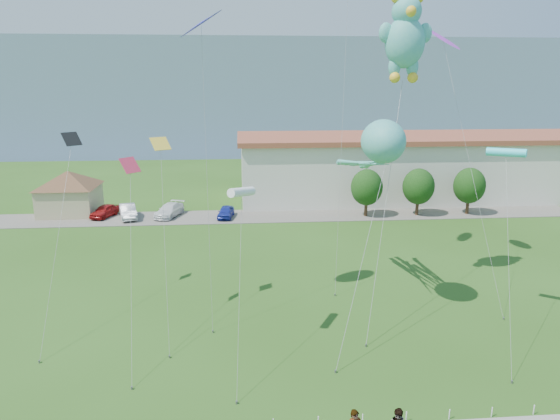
% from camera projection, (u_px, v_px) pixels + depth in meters
% --- Properties ---
extents(ground, '(160.00, 160.00, 0.00)m').
position_uv_depth(ground, '(335.00, 407.00, 23.49)').
color(ground, '#294F16').
rests_on(ground, ground).
extents(parking_strip, '(70.00, 6.00, 0.06)m').
position_uv_depth(parking_strip, '(278.00, 216.00, 57.29)').
color(parking_strip, '#59544C').
rests_on(parking_strip, ground).
extents(hill_ridge, '(160.00, 50.00, 25.00)m').
position_uv_depth(hill_ridge, '(254.00, 92.00, 136.32)').
color(hill_ridge, slate).
rests_on(hill_ridge, ground).
extents(pavilion, '(9.20, 9.20, 5.00)m').
position_uv_depth(pavilion, '(69.00, 188.00, 57.57)').
color(pavilion, tan).
rests_on(pavilion, ground).
extents(warehouse, '(61.00, 15.00, 8.20)m').
position_uv_depth(warehouse, '(465.00, 165.00, 67.01)').
color(warehouse, beige).
rests_on(warehouse, ground).
extents(rope_fence, '(26.05, 0.05, 0.50)m').
position_uv_depth(rope_fence, '(340.00, 420.00, 22.17)').
color(rope_fence, white).
rests_on(rope_fence, ground).
extents(tree_near, '(3.60, 3.60, 5.47)m').
position_uv_depth(tree_near, '(367.00, 187.00, 56.28)').
color(tree_near, '#3F2B19').
rests_on(tree_near, ground).
extents(tree_mid, '(3.60, 3.60, 5.47)m').
position_uv_depth(tree_mid, '(418.00, 187.00, 56.75)').
color(tree_mid, '#3F2B19').
rests_on(tree_mid, ground).
extents(tree_far, '(3.60, 3.60, 5.47)m').
position_uv_depth(tree_far, '(469.00, 186.00, 57.22)').
color(tree_far, '#3F2B19').
rests_on(tree_far, ground).
extents(parked_car_red, '(2.93, 4.40, 1.39)m').
position_uv_depth(parked_car_red, '(104.00, 211.00, 56.49)').
color(parked_car_red, maroon).
rests_on(parked_car_red, parking_strip).
extents(parked_car_silver, '(2.91, 4.99, 1.55)m').
position_uv_depth(parked_car_silver, '(128.00, 211.00, 55.99)').
color(parked_car_silver, '#AAABB1').
rests_on(parked_car_silver, parking_strip).
extents(parked_car_white, '(3.44, 5.29, 1.42)m').
position_uv_depth(parked_car_white, '(169.00, 210.00, 56.75)').
color(parked_car_white, white).
rests_on(parked_car_white, parking_strip).
extents(parked_car_blue, '(2.09, 4.01, 1.30)m').
position_uv_depth(parked_car_blue, '(226.00, 212.00, 56.26)').
color(parked_car_blue, navy).
rests_on(parked_car_blue, parking_strip).
extents(octopus_kite, '(5.34, 13.86, 12.69)m').
position_uv_depth(octopus_kite, '(377.00, 151.00, 31.88)').
color(octopus_kite, teal).
rests_on(octopus_kite, ground).
extents(teddy_bear_kite, '(5.93, 9.86, 20.57)m').
position_uv_depth(teddy_bear_kite, '(405.00, 36.00, 33.13)').
color(teddy_bear_kite, teal).
rests_on(teddy_bear_kite, ground).
extents(small_kite_black, '(1.29, 9.95, 11.61)m').
position_uv_depth(small_kite_black, '(68.00, 162.00, 32.58)').
color(small_kite_black, black).
rests_on(small_kite_black, ground).
extents(small_kite_yellow, '(1.55, 7.39, 11.54)m').
position_uv_depth(small_kite_yellow, '(161.00, 166.00, 30.89)').
color(small_kite_yellow, gold).
rests_on(small_kite_yellow, ground).
extents(small_kite_white, '(0.75, 7.02, 9.48)m').
position_uv_depth(small_kite_white, '(242.00, 194.00, 27.12)').
color(small_kite_white, white).
rests_on(small_kite_white, ground).
extents(small_kite_cyan, '(2.51, 8.13, 11.25)m').
position_uv_depth(small_kite_cyan, '(506.00, 154.00, 29.50)').
color(small_kite_cyan, '#38E9FD').
rests_on(small_kite_cyan, ground).
extents(small_kite_blue, '(1.80, 4.52, 18.95)m').
position_uv_depth(small_kite_blue, '(201.00, 31.00, 29.64)').
color(small_kite_blue, '#2D26D9').
rests_on(small_kite_blue, ground).
extents(small_kite_purple, '(2.25, 10.97, 18.74)m').
position_uv_depth(small_kite_purple, '(445.00, 45.00, 37.35)').
color(small_kite_purple, purple).
rests_on(small_kite_purple, ground).
extents(small_kite_pink, '(1.76, 8.92, 10.41)m').
position_uv_depth(small_kite_pink, '(130.00, 187.00, 29.59)').
color(small_kite_pink, '#D52F4E').
rests_on(small_kite_pink, ground).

